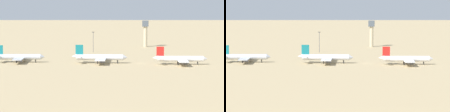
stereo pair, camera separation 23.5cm
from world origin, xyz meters
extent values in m
plane|color=tan|center=(0.00, 0.00, 0.00)|extent=(4000.00, 4000.00, 0.00)
cylinder|color=silver|center=(-80.49, -3.97, 3.83)|extent=(29.37, 6.78, 3.64)
cone|color=silver|center=(-64.73, -2.25, 3.83)|extent=(3.09, 3.74, 3.46)
cube|color=silver|center=(-93.55, -1.73, 4.19)|extent=(3.57, 6.47, 0.33)
cube|color=silver|center=(-79.58, -3.87, 3.28)|extent=(9.32, 29.64, 0.51)
cylinder|color=slate|center=(-79.41, 3.02, 2.00)|extent=(3.48, 2.35, 2.00)
cylinder|color=slate|center=(-77.93, -10.56, 2.00)|extent=(3.48, 2.35, 2.00)
cylinder|color=black|center=(-69.48, -2.77, 1.00)|extent=(0.64, 0.64, 2.00)
cylinder|color=black|center=(-82.08, -1.95, 1.00)|extent=(0.64, 0.64, 2.00)
cylinder|color=black|center=(-81.61, -6.29, 1.00)|extent=(0.64, 0.64, 2.00)
cylinder|color=silver|center=(-26.62, -2.80, 4.02)|extent=(30.78, 5.82, 3.82)
cone|color=silver|center=(-10.02, -1.71, 4.02)|extent=(3.10, 3.81, 3.63)
cone|color=silver|center=(-43.23, -3.89, 4.59)|extent=(4.03, 3.49, 3.25)
cube|color=#14727A|center=(-39.98, -3.67, 9.04)|extent=(4.99, 0.80, 6.22)
cube|color=silver|center=(-40.23, 0.14, 4.40)|extent=(3.48, 6.69, 0.34)
cube|color=silver|center=(-39.73, -7.49, 4.40)|extent=(3.48, 6.69, 0.34)
cube|color=silver|center=(-25.67, -2.74, 3.44)|extent=(8.49, 30.96, 0.54)
cylinder|color=slate|center=(-25.19, 4.48, 2.10)|extent=(3.57, 2.32, 2.10)
cylinder|color=slate|center=(-24.25, -9.83, 2.10)|extent=(3.57, 2.32, 2.10)
cylinder|color=black|center=(-15.02, -2.04, 1.05)|extent=(0.67, 0.67, 2.10)
cylinder|color=black|center=(-28.21, -0.60, 1.05)|extent=(0.67, 0.67, 2.10)
cylinder|color=black|center=(-27.91, -5.18, 1.05)|extent=(0.67, 0.67, 2.10)
cylinder|color=white|center=(25.56, -4.56, 3.86)|extent=(29.60, 6.31, 3.67)
cone|color=white|center=(41.47, -3.11, 3.86)|extent=(3.06, 3.72, 3.49)
cone|color=white|center=(9.64, -6.00, 4.41)|extent=(3.94, 3.44, 3.12)
cube|color=red|center=(12.75, -5.72, 8.68)|extent=(4.80, 0.89, 5.97)
cube|color=white|center=(12.42, -2.06, 4.22)|extent=(3.49, 6.48, 0.33)
cube|color=white|center=(13.09, -9.38, 4.22)|extent=(3.49, 6.48, 0.33)
cube|color=white|center=(26.47, -4.47, 3.31)|extent=(8.88, 29.83, 0.51)
cylinder|color=slate|center=(26.76, 2.47, 2.02)|extent=(3.47, 2.31, 2.02)
cylinder|color=slate|center=(28.01, -11.25, 2.02)|extent=(3.47, 2.31, 2.02)
cylinder|color=black|center=(36.68, -3.55, 1.01)|extent=(0.64, 0.64, 2.02)
cylinder|color=black|center=(23.99, -2.49, 1.01)|extent=(0.64, 0.64, 2.02)
cylinder|color=black|center=(24.38, -6.88, 1.01)|extent=(0.64, 0.64, 2.02)
cylinder|color=#C6B793|center=(-2.65, 117.97, 8.77)|extent=(3.20, 3.20, 17.55)
cube|color=#4C5660|center=(-2.65, 117.97, 20.02)|extent=(5.20, 5.20, 4.95)
cylinder|color=#59595E|center=(-40.78, 68.43, 7.72)|extent=(0.36, 0.36, 15.43)
cube|color=#333333|center=(-40.78, 68.43, 15.68)|extent=(1.80, 0.50, 0.50)
camera|label=1|loc=(20.57, -375.39, 45.31)|focal=92.90mm
camera|label=2|loc=(20.81, -375.37, 45.31)|focal=92.90mm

